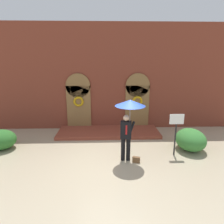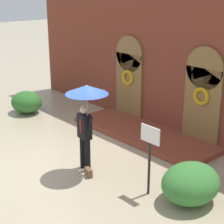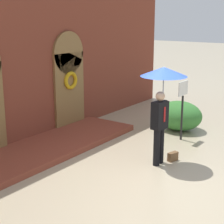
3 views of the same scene
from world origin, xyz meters
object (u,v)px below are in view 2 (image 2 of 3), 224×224
(shrub_right, at_px, (191,183))
(sign_post, at_px, (150,149))
(person_with_umbrella, at_px, (86,102))
(handbag, at_px, (88,172))
(shrub_left, at_px, (27,102))

(shrub_right, bearing_deg, sign_post, -150.56)
(person_with_umbrella, bearing_deg, handbag, -34.78)
(sign_post, bearing_deg, shrub_right, 29.44)
(person_with_umbrella, height_order, handbag, person_with_umbrella)
(person_with_umbrella, relative_size, shrub_left, 1.87)
(person_with_umbrella, height_order, sign_post, person_with_umbrella)
(person_with_umbrella, xyz_separation_m, sign_post, (1.90, 0.35, -0.75))
(shrub_left, bearing_deg, shrub_right, -2.45)
(handbag, relative_size, shrub_right, 0.19)
(sign_post, xyz_separation_m, shrub_left, (-7.26, 0.83, -0.74))
(shrub_left, relative_size, shrub_right, 0.87)
(shrub_left, bearing_deg, sign_post, -6.50)
(person_with_umbrella, bearing_deg, shrub_left, 167.65)
(sign_post, relative_size, shrub_left, 1.36)
(sign_post, bearing_deg, handbag, -161.35)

